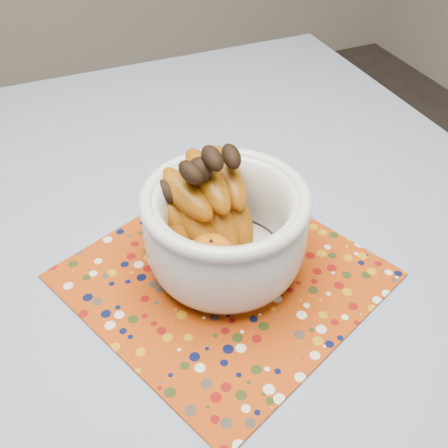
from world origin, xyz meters
The scene contains 4 objects.
table centered at (0.00, 0.00, 0.67)m, with size 1.20×1.20×0.75m.
tablecloth centered at (0.00, 0.00, 0.76)m, with size 1.32×1.32×0.01m, color slate.
placemat centered at (0.07, -0.11, 0.76)m, with size 0.40×0.40×0.00m, color #993308.
fruit_bowl centered at (0.07, -0.08, 0.85)m, with size 0.25×0.24×0.20m.
Camera 1 is at (-0.14, -0.61, 1.35)m, focal length 42.00 mm.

